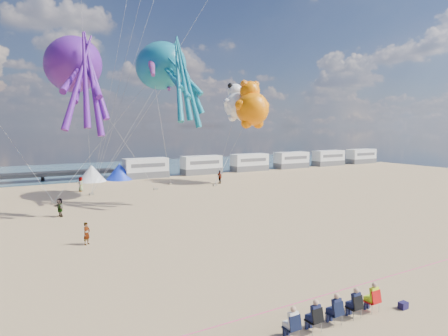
# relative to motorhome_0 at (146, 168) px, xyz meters

# --- Properties ---
(ground) EXTENTS (120.00, 120.00, 0.00)m
(ground) POSITION_rel_motorhome_0_xyz_m (-6.00, -40.00, -1.50)
(ground) COLOR tan
(ground) RESTS_ON ground
(water) EXTENTS (120.00, 120.00, 0.00)m
(water) POSITION_rel_motorhome_0_xyz_m (-6.00, 15.00, -1.48)
(water) COLOR #375B6A
(water) RESTS_ON ground
(motorhome_0) EXTENTS (6.60, 2.50, 3.00)m
(motorhome_0) POSITION_rel_motorhome_0_xyz_m (0.00, 0.00, 0.00)
(motorhome_0) COLOR silver
(motorhome_0) RESTS_ON ground
(motorhome_1) EXTENTS (6.60, 2.50, 3.00)m
(motorhome_1) POSITION_rel_motorhome_0_xyz_m (9.50, 0.00, 0.00)
(motorhome_1) COLOR silver
(motorhome_1) RESTS_ON ground
(motorhome_2) EXTENTS (6.60, 2.50, 3.00)m
(motorhome_2) POSITION_rel_motorhome_0_xyz_m (19.00, 0.00, 0.00)
(motorhome_2) COLOR silver
(motorhome_2) RESTS_ON ground
(motorhome_3) EXTENTS (6.60, 2.50, 3.00)m
(motorhome_3) POSITION_rel_motorhome_0_xyz_m (28.50, 0.00, 0.00)
(motorhome_3) COLOR silver
(motorhome_3) RESTS_ON ground
(motorhome_4) EXTENTS (6.60, 2.50, 3.00)m
(motorhome_4) POSITION_rel_motorhome_0_xyz_m (38.00, 0.00, 0.00)
(motorhome_4) COLOR silver
(motorhome_4) RESTS_ON ground
(motorhome_5) EXTENTS (6.60, 2.50, 3.00)m
(motorhome_5) POSITION_rel_motorhome_0_xyz_m (47.50, 0.00, 0.00)
(motorhome_5) COLOR silver
(motorhome_5) RESTS_ON ground
(tent_white) EXTENTS (4.00, 4.00, 2.40)m
(tent_white) POSITION_rel_motorhome_0_xyz_m (-8.00, 0.00, -0.30)
(tent_white) COLOR white
(tent_white) RESTS_ON ground
(tent_blue) EXTENTS (4.00, 4.00, 2.40)m
(tent_blue) POSITION_rel_motorhome_0_xyz_m (-4.00, 0.00, -0.30)
(tent_blue) COLOR #1933CC
(tent_blue) RESTS_ON ground
(spectator_row) EXTENTS (6.10, 0.90, 1.30)m
(spectator_row) POSITION_rel_motorhome_0_xyz_m (-8.75, -47.17, -0.85)
(spectator_row) COLOR black
(spectator_row) RESTS_ON ground
(cooler_navy) EXTENTS (0.38, 0.28, 0.30)m
(cooler_navy) POSITION_rel_motorhome_0_xyz_m (-5.17, -47.72, -1.35)
(cooler_navy) COLOR #1A1542
(cooler_navy) RESTS_ON ground
(rope_line) EXTENTS (34.00, 0.03, 0.03)m
(rope_line) POSITION_rel_motorhome_0_xyz_m (-6.00, -45.00, -1.48)
(rope_line) COLOR #F2338C
(rope_line) RESTS_ON ground
(standing_person) EXTENTS (0.65, 0.63, 1.51)m
(standing_person) POSITION_rel_motorhome_0_xyz_m (-14.98, -31.11, -0.75)
(standing_person) COLOR tan
(standing_person) RESTS_ON ground
(beachgoer_0) EXTENTS (0.65, 0.75, 1.74)m
(beachgoer_0) POSITION_rel_motorhome_0_xyz_m (-11.02, -8.13, -0.63)
(beachgoer_0) COLOR #7F6659
(beachgoer_0) RESTS_ON ground
(beachgoer_3) EXTENTS (0.79, 1.24, 1.82)m
(beachgoer_3) POSITION_rel_motorhome_0_xyz_m (6.70, -10.89, -0.59)
(beachgoer_3) COLOR #7F6659
(beachgoer_3) RESTS_ON ground
(beachgoer_4) EXTENTS (0.66, 1.02, 1.62)m
(beachgoer_4) POSITION_rel_motorhome_0_xyz_m (-15.27, -21.36, -0.69)
(beachgoer_4) COLOR #7F6659
(beachgoer_4) RESTS_ON ground
(sandbag_a) EXTENTS (0.50, 0.35, 0.22)m
(sandbag_a) POSITION_rel_motorhome_0_xyz_m (-14.93, -14.74, -1.39)
(sandbag_a) COLOR gray
(sandbag_a) RESTS_ON ground
(sandbag_b) EXTENTS (0.50, 0.35, 0.22)m
(sandbag_b) POSITION_rel_motorhome_0_xyz_m (-2.84, -11.63, -1.39)
(sandbag_b) COLOR gray
(sandbag_b) RESTS_ON ground
(sandbag_c) EXTENTS (0.50, 0.35, 0.22)m
(sandbag_c) POSITION_rel_motorhome_0_xyz_m (4.97, -12.68, -1.39)
(sandbag_c) COLOR gray
(sandbag_c) RESTS_ON ground
(sandbag_d) EXTENTS (0.50, 0.35, 0.22)m
(sandbag_d) POSITION_rel_motorhome_0_xyz_m (0.55, -8.42, -1.39)
(sandbag_d) COLOR gray
(sandbag_d) RESTS_ON ground
(sandbag_e) EXTENTS (0.50, 0.35, 0.22)m
(sandbag_e) POSITION_rel_motorhome_0_xyz_m (-10.49, -11.57, -1.39)
(sandbag_e) COLOR gray
(sandbag_e) RESTS_ON ground
(kite_octopus_teal) EXTENTS (8.08, 11.03, 11.59)m
(kite_octopus_teal) POSITION_rel_motorhome_0_xyz_m (-3.92, -16.73, 12.80)
(kite_octopus_teal) COLOR #137188
(kite_octopus_purple) EXTENTS (5.93, 10.94, 11.88)m
(kite_octopus_purple) POSITION_rel_motorhome_0_xyz_m (-12.91, -16.71, 12.25)
(kite_octopus_purple) COLOR #57198C
(kite_panda) EXTENTS (5.30, 5.10, 6.34)m
(kite_panda) POSITION_rel_motorhome_0_xyz_m (9.98, -10.17, 9.19)
(kite_panda) COLOR white
(kite_teddy_orange) EXTENTS (6.77, 6.57, 7.68)m
(kite_teddy_orange) POSITION_rel_motorhome_0_xyz_m (10.57, -13.09, 8.66)
(kite_teddy_orange) COLOR orange
(windsock_mid) EXTENTS (3.02, 6.69, 6.70)m
(windsock_mid) POSITION_rel_motorhome_0_xyz_m (-5.79, -19.07, 12.51)
(windsock_mid) COLOR red
(windsock_right) EXTENTS (2.65, 5.49, 5.50)m
(windsock_right) POSITION_rel_motorhome_0_xyz_m (-2.89, -16.13, 11.45)
(windsock_right) COLOR red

